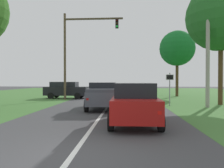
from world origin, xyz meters
name	(u,v)px	position (x,y,z in m)	size (l,w,h in m)	color
ground_plane	(106,109)	(0.00, 9.90, 0.00)	(120.00, 120.00, 0.00)	#424244
red_suv_near	(134,102)	(1.77, 4.57, 0.97)	(2.16, 4.42, 1.85)	#9E1411
pickup_truck_lead	(103,95)	(-0.18, 9.80, 0.96)	(2.37, 5.00, 1.84)	#4C515B
traffic_light	(78,45)	(-3.59, 17.38, 5.72)	(6.16, 0.40, 8.96)	brown
keep_moving_sign	(170,85)	(4.80, 12.11, 1.65)	(0.60, 0.09, 2.58)	gray
oak_tree_right	(177,49)	(7.84, 23.10, 6.04)	(4.42, 4.42, 8.27)	#4C351E
crossing_suv_far	(66,90)	(-5.29, 18.99, 0.97)	(4.83, 2.17, 1.84)	black
utility_pole_right	(208,41)	(7.40, 11.33, 4.87)	(0.28, 0.28, 9.73)	#9E998E
extra_tree_1	(221,17)	(9.10, 13.19, 7.15)	(5.55, 5.55, 9.95)	#4C351E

